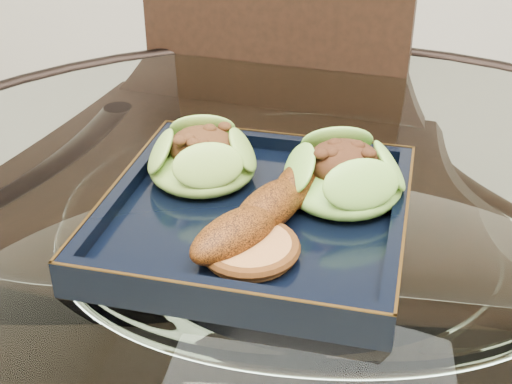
# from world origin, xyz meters

# --- Properties ---
(dining_chair) EXTENTS (0.45, 0.45, 0.95)m
(dining_chair) POSITION_xyz_m (-0.12, 0.36, 0.53)
(dining_chair) COLOR black
(dining_chair) RESTS_ON ground
(navy_plate) EXTENTS (0.28, 0.28, 0.02)m
(navy_plate) POSITION_xyz_m (-0.06, 0.03, 0.77)
(navy_plate) COLOR black
(navy_plate) RESTS_ON dining_table
(lettuce_wrap_left) EXTENTS (0.12, 0.12, 0.04)m
(lettuce_wrap_left) POSITION_xyz_m (-0.12, 0.08, 0.80)
(lettuce_wrap_left) COLOR olive
(lettuce_wrap_left) RESTS_ON navy_plate
(lettuce_wrap_right) EXTENTS (0.12, 0.12, 0.04)m
(lettuce_wrap_right) POSITION_xyz_m (0.02, 0.07, 0.80)
(lettuce_wrap_right) COLOR #62A730
(lettuce_wrap_right) RESTS_ON navy_plate
(roasted_plantain) EXTENTS (0.12, 0.19, 0.04)m
(roasted_plantain) POSITION_xyz_m (-0.04, 0.01, 0.80)
(roasted_plantain) COLOR #6C320B
(roasted_plantain) RESTS_ON navy_plate
(crumb_patty) EXTENTS (0.09, 0.09, 0.01)m
(crumb_patty) POSITION_xyz_m (-0.05, -0.04, 0.79)
(crumb_patty) COLOR #C07C40
(crumb_patty) RESTS_ON navy_plate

